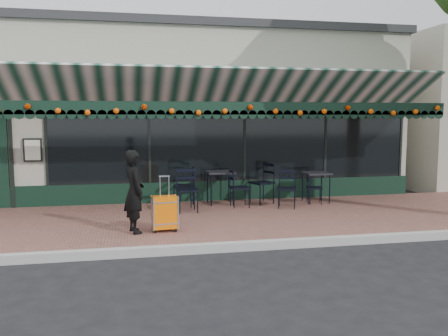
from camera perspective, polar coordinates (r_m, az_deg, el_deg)
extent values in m
plane|color=black|center=(8.22, -0.43, -9.88)|extent=(80.00, 80.00, 0.00)
cube|color=brown|center=(10.11, -2.61, -6.38)|extent=(18.00, 4.00, 0.15)
cube|color=#9E9E99|center=(8.13, -0.32, -9.52)|extent=(18.00, 0.16, 0.15)
cube|color=#A29F8D|center=(15.82, -6.02, 6.09)|extent=(12.00, 8.00, 4.50)
cube|color=black|center=(12.06, 1.55, 3.23)|extent=(9.20, 0.04, 2.00)
cube|color=silver|center=(11.92, -22.03, 2.02)|extent=(0.42, 0.04, 0.55)
cube|color=black|center=(10.38, -3.12, 7.21)|extent=(12.00, 0.03, 0.28)
cylinder|color=#DF5E07|center=(10.32, -3.07, 7.10)|extent=(11.60, 0.12, 0.12)
imported|color=black|center=(8.82, -10.75, -2.80)|extent=(0.51, 0.64, 1.53)
cube|color=orange|center=(8.89, -7.13, -5.30)|extent=(0.48, 0.29, 0.60)
cube|color=black|center=(8.96, -7.10, -7.38)|extent=(0.48, 0.29, 0.06)
cube|color=silver|center=(8.80, -7.17, -2.18)|extent=(0.20, 0.05, 0.37)
cube|color=black|center=(11.95, 11.03, -0.61)|extent=(0.61, 0.61, 0.04)
cylinder|color=black|center=(11.67, 10.31, -2.62)|extent=(0.03, 0.03, 0.71)
cylinder|color=black|center=(11.87, 12.59, -2.52)|extent=(0.03, 0.03, 0.71)
cylinder|color=black|center=(12.14, 9.42, -2.26)|extent=(0.03, 0.03, 0.71)
cylinder|color=black|center=(12.33, 11.63, -2.17)|extent=(0.03, 0.03, 0.71)
cube|color=black|center=(11.53, -0.46, -0.49)|extent=(0.65, 0.65, 0.04)
cylinder|color=black|center=(11.27, -1.55, -2.71)|extent=(0.03, 0.03, 0.76)
cylinder|color=black|center=(11.37, 1.15, -2.63)|extent=(0.03, 0.03, 0.76)
cylinder|color=black|center=(11.80, -2.00, -2.31)|extent=(0.03, 0.03, 0.76)
cylinder|color=black|center=(11.90, 0.58, -2.23)|extent=(0.03, 0.03, 0.76)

